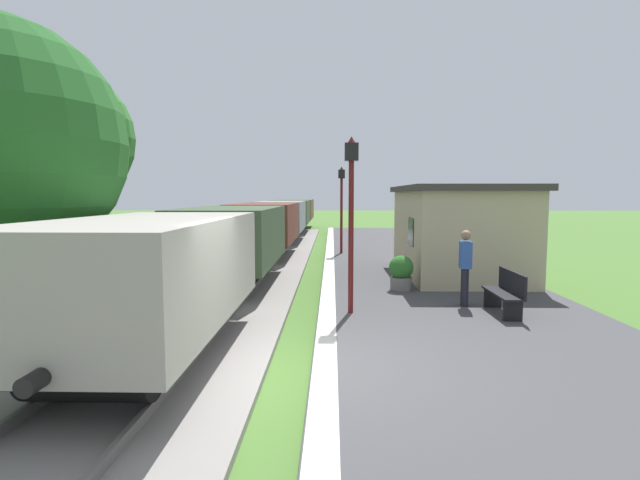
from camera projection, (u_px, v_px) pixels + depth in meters
The scene contains 14 objects.
ground_plane at pixel (298, 382), 7.11m from camera, with size 160.00×160.00×0.00m, color #47702D.
platform_slab at pixel (518, 376), 7.02m from camera, with size 6.00×60.00×0.25m, color #424244.
platform_edge_stripe at pixel (325, 366), 7.07m from camera, with size 0.36×60.00×0.01m, color silver.
track_ballast at pixel (136, 377), 7.16m from camera, with size 3.80×60.00×0.12m, color gray.
rail_near at pixel (184, 369), 7.13m from camera, with size 0.07×60.00×0.14m, color slate.
rail_far at pixel (88, 368), 7.17m from camera, with size 0.07×60.00×0.14m, color slate.
freight_train at pixel (274, 222), 24.00m from camera, with size 2.50×39.20×2.12m.
station_hut at pixel (457, 230), 15.11m from camera, with size 3.50×5.80×2.78m.
bench_near_hut at pixel (506, 292), 10.14m from camera, with size 0.42×1.50×0.91m.
person_waiting at pixel (465, 265), 10.86m from camera, with size 0.28×0.40×1.71m.
potted_planter at pixel (401, 272), 12.72m from camera, with size 0.64×0.64×0.92m.
lamp_post_near at pixel (351, 192), 10.07m from camera, with size 0.28×0.28×3.70m.
lamp_post_far at pixel (342, 194), 20.59m from camera, with size 0.28×0.28×3.70m.
tree_trackside_far at pixel (62, 138), 14.84m from camera, with size 4.27×4.27×6.63m.
Camera 1 is at (0.50, -6.87, 2.74)m, focal length 27.17 mm.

